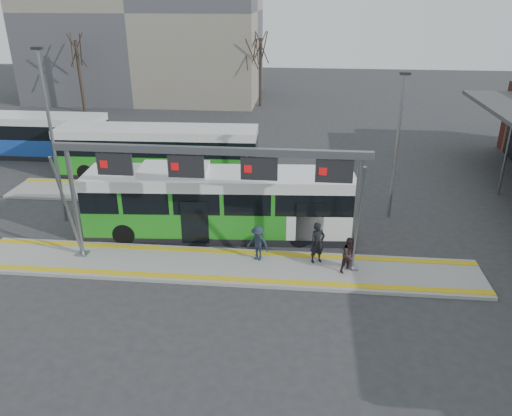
{
  "coord_description": "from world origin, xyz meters",
  "views": [
    {
      "loc": [
        3.25,
        -18.6,
        11.15
      ],
      "look_at": [
        1.11,
        3.0,
        1.57
      ],
      "focal_mm": 35.0,
      "sensor_mm": 36.0,
      "label": 1
    }
  ],
  "objects_px": {
    "hero_bus": "(219,204)",
    "passenger_b": "(350,255)",
    "gantry": "(214,172)",
    "passenger_c": "(258,243)",
    "passenger_a": "(317,243)"
  },
  "relations": [
    {
      "from": "passenger_b",
      "to": "passenger_c",
      "type": "bearing_deg",
      "value": 135.58
    },
    {
      "from": "hero_bus",
      "to": "passenger_b",
      "type": "distance_m",
      "value": 6.91
    },
    {
      "from": "passenger_a",
      "to": "passenger_c",
      "type": "relative_size",
      "value": 1.16
    },
    {
      "from": "passenger_a",
      "to": "gantry",
      "type": "bearing_deg",
      "value": 158.64
    },
    {
      "from": "hero_bus",
      "to": "passenger_c",
      "type": "relative_size",
      "value": 8.06
    },
    {
      "from": "hero_bus",
      "to": "passenger_a",
      "type": "height_order",
      "value": "hero_bus"
    },
    {
      "from": "gantry",
      "to": "passenger_c",
      "type": "relative_size",
      "value": 8.13
    },
    {
      "from": "passenger_c",
      "to": "hero_bus",
      "type": "bearing_deg",
      "value": 151.31
    },
    {
      "from": "passenger_a",
      "to": "passenger_b",
      "type": "xyz_separation_m",
      "value": [
        1.34,
        -0.7,
        -0.14
      ]
    },
    {
      "from": "passenger_c",
      "to": "passenger_a",
      "type": "bearing_deg",
      "value": 23.52
    },
    {
      "from": "gantry",
      "to": "passenger_b",
      "type": "bearing_deg",
      "value": -2.86
    },
    {
      "from": "passenger_a",
      "to": "passenger_b",
      "type": "relative_size",
      "value": 1.18
    },
    {
      "from": "gantry",
      "to": "passenger_b",
      "type": "xyz_separation_m",
      "value": [
        5.69,
        -0.28,
        -3.36
      ]
    },
    {
      "from": "gantry",
      "to": "passenger_c",
      "type": "xyz_separation_m",
      "value": [
        1.77,
        0.36,
        -3.35
      ]
    },
    {
      "from": "hero_bus",
      "to": "passenger_a",
      "type": "bearing_deg",
      "value": -32.62
    }
  ]
}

